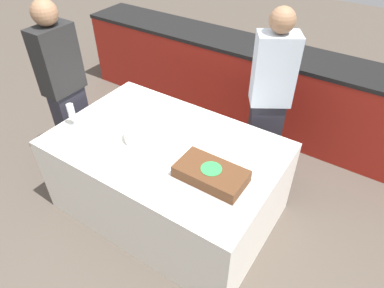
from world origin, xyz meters
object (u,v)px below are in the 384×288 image
object	(u,v)px
plate_stack	(140,135)
person_cutting_cake	(269,102)
person_seated_left	(65,90)
wine_glass	(71,111)
cake	(211,174)

from	to	relation	value
plate_stack	person_cutting_cake	bearing A→B (deg)	51.71
person_cutting_cake	person_seated_left	bearing A→B (deg)	-5.44
plate_stack	wine_glass	size ratio (longest dim) A/B	1.23
cake	person_cutting_cake	size ratio (longest dim) A/B	0.32
wine_glass	person_seated_left	distance (m)	0.40
plate_stack	person_cutting_cake	world-z (taller)	person_cutting_cake
plate_stack	person_seated_left	xyz separation A→B (m)	(-0.91, 0.07, 0.07)
plate_stack	wine_glass	world-z (taller)	wine_glass
wine_glass	plate_stack	bearing A→B (deg)	14.62
cake	wine_glass	world-z (taller)	wine_glass
cake	plate_stack	world-z (taller)	cake
person_cutting_cake	person_seated_left	xyz separation A→B (m)	(-1.59, -0.79, -0.01)
plate_stack	person_seated_left	size ratio (longest dim) A/B	0.15
cake	plate_stack	size ratio (longest dim) A/B	2.14
cake	person_cutting_cake	bearing A→B (deg)	90.00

